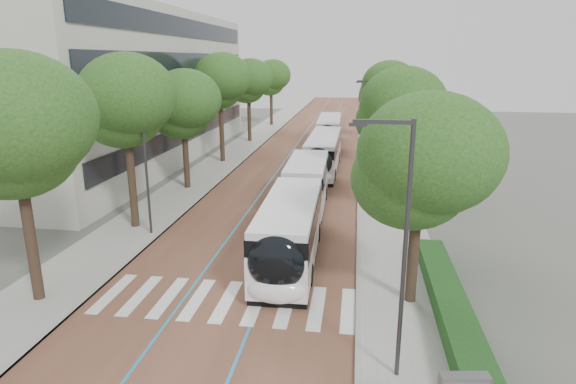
# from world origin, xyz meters

# --- Properties ---
(ground) EXTENTS (160.00, 160.00, 0.00)m
(ground) POSITION_xyz_m (0.00, 0.00, 0.00)
(ground) COLOR #51544C
(ground) RESTS_ON ground
(road) EXTENTS (11.00, 140.00, 0.02)m
(road) POSITION_xyz_m (0.00, 40.00, 0.01)
(road) COLOR brown
(road) RESTS_ON ground
(sidewalk_left) EXTENTS (4.00, 140.00, 0.12)m
(sidewalk_left) POSITION_xyz_m (-7.50, 40.00, 0.06)
(sidewalk_left) COLOR gray
(sidewalk_left) RESTS_ON ground
(sidewalk_right) EXTENTS (4.00, 140.00, 0.12)m
(sidewalk_right) POSITION_xyz_m (7.50, 40.00, 0.06)
(sidewalk_right) COLOR gray
(sidewalk_right) RESTS_ON ground
(kerb_left) EXTENTS (0.20, 140.00, 0.14)m
(kerb_left) POSITION_xyz_m (-5.60, 40.00, 0.06)
(kerb_left) COLOR gray
(kerb_left) RESTS_ON ground
(kerb_right) EXTENTS (0.20, 140.00, 0.14)m
(kerb_right) POSITION_xyz_m (5.60, 40.00, 0.06)
(kerb_right) COLOR gray
(kerb_right) RESTS_ON ground
(zebra_crossing) EXTENTS (10.55, 3.60, 0.01)m
(zebra_crossing) POSITION_xyz_m (0.20, 1.00, 0.03)
(zebra_crossing) COLOR silver
(zebra_crossing) RESTS_ON ground
(lane_line_left) EXTENTS (0.12, 126.00, 0.01)m
(lane_line_left) POSITION_xyz_m (-1.60, 40.00, 0.02)
(lane_line_left) COLOR teal
(lane_line_left) RESTS_ON road
(lane_line_right) EXTENTS (0.12, 126.00, 0.01)m
(lane_line_right) POSITION_xyz_m (1.60, 40.00, 0.02)
(lane_line_right) COLOR teal
(lane_line_right) RESTS_ON road
(office_building) EXTENTS (18.11, 40.00, 14.00)m
(office_building) POSITION_xyz_m (-19.47, 28.00, 7.00)
(office_building) COLOR #B0AEA3
(office_building) RESTS_ON ground
(hedge) EXTENTS (1.20, 14.00, 0.80)m
(hedge) POSITION_xyz_m (9.10, 0.00, 0.52)
(hedge) COLOR #153A14
(hedge) RESTS_ON sidewalk_right
(streetlight_near) EXTENTS (1.82, 0.20, 8.00)m
(streetlight_near) POSITION_xyz_m (6.62, -3.00, 4.82)
(streetlight_near) COLOR #323335
(streetlight_near) RESTS_ON sidewalk_right
(streetlight_far) EXTENTS (1.82, 0.20, 8.00)m
(streetlight_far) POSITION_xyz_m (6.62, 22.00, 4.82)
(streetlight_far) COLOR #323335
(streetlight_far) RESTS_ON sidewalk_right
(lamp_post_left) EXTENTS (0.14, 0.14, 8.00)m
(lamp_post_left) POSITION_xyz_m (-6.10, 8.00, 4.12)
(lamp_post_left) COLOR #323335
(lamp_post_left) RESTS_ON sidewalk_left
(trees_left) EXTENTS (5.82, 60.56, 9.69)m
(trees_left) POSITION_xyz_m (-7.50, 23.57, 6.90)
(trees_left) COLOR black
(trees_left) RESTS_ON ground
(trees_right) EXTENTS (5.44, 47.10, 8.99)m
(trees_right) POSITION_xyz_m (7.70, 19.59, 6.24)
(trees_right) COLOR black
(trees_right) RESTS_ON ground
(lead_bus) EXTENTS (2.88, 18.44, 3.20)m
(lead_bus) POSITION_xyz_m (2.20, 9.06, 1.63)
(lead_bus) COLOR black
(lead_bus) RESTS_ON ground
(bus_queued_0) EXTENTS (2.61, 12.41, 3.20)m
(bus_queued_0) POSITION_xyz_m (2.43, 25.20, 1.62)
(bus_queued_0) COLOR white
(bus_queued_0) RESTS_ON ground
(bus_queued_1) EXTENTS (2.82, 12.45, 3.20)m
(bus_queued_1) POSITION_xyz_m (2.14, 38.39, 1.62)
(bus_queued_1) COLOR white
(bus_queued_1) RESTS_ON ground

